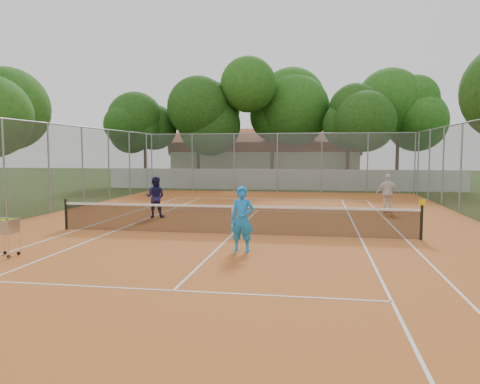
% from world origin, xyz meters
% --- Properties ---
extents(ground, '(120.00, 120.00, 0.00)m').
position_xyz_m(ground, '(0.00, 0.00, 0.00)').
color(ground, '#1B320D').
rests_on(ground, ground).
extents(court_pad, '(18.00, 34.00, 0.02)m').
position_xyz_m(court_pad, '(0.00, 0.00, 0.01)').
color(court_pad, '#BC6024').
rests_on(court_pad, ground).
extents(court_lines, '(10.98, 23.78, 0.01)m').
position_xyz_m(court_lines, '(0.00, 0.00, 0.02)').
color(court_lines, white).
rests_on(court_lines, court_pad).
extents(tennis_net, '(11.88, 0.10, 0.98)m').
position_xyz_m(tennis_net, '(0.00, 0.00, 0.51)').
color(tennis_net, black).
rests_on(tennis_net, court_pad).
extents(perimeter_fence, '(18.00, 34.00, 4.00)m').
position_xyz_m(perimeter_fence, '(0.00, 0.00, 2.00)').
color(perimeter_fence, slate).
rests_on(perimeter_fence, ground).
extents(boundary_wall, '(26.00, 0.30, 1.50)m').
position_xyz_m(boundary_wall, '(0.00, 19.00, 0.75)').
color(boundary_wall, white).
rests_on(boundary_wall, ground).
extents(clubhouse, '(16.40, 9.00, 4.40)m').
position_xyz_m(clubhouse, '(-2.00, 29.00, 2.20)').
color(clubhouse, beige).
rests_on(clubhouse, ground).
extents(tropical_trees, '(29.00, 19.00, 10.00)m').
position_xyz_m(tropical_trees, '(0.00, 22.00, 5.00)').
color(tropical_trees, '#14380E').
rests_on(tropical_trees, ground).
extents(player_near, '(0.68, 0.46, 1.79)m').
position_xyz_m(player_near, '(0.74, -2.61, 0.91)').
color(player_near, '#1A86E5').
rests_on(player_near, court_pad).
extents(player_far_left, '(0.85, 0.68, 1.69)m').
position_xyz_m(player_far_left, '(-3.91, 3.50, 0.87)').
color(player_far_left, '#1A1745').
rests_on(player_far_left, court_pad).
extents(player_far_right, '(1.04, 0.48, 1.75)m').
position_xyz_m(player_far_right, '(5.88, 6.76, 0.89)').
color(player_far_right, silver).
rests_on(player_far_right, court_pad).
extents(ball_hopper, '(0.61, 0.61, 1.08)m').
position_xyz_m(ball_hopper, '(-5.18, -4.23, 0.56)').
color(ball_hopper, silver).
rests_on(ball_hopper, court_pad).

